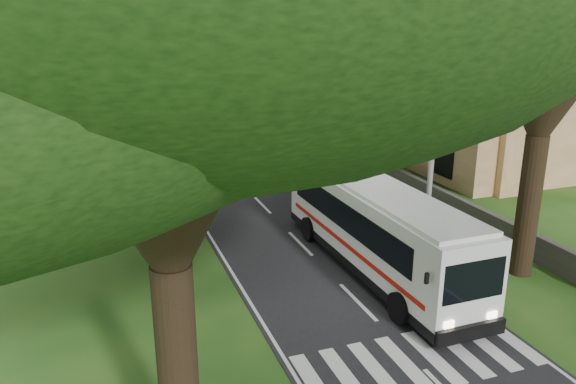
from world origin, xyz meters
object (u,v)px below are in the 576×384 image
coach_bus (375,225)px  pole_near (432,158)px  pole_far (223,75)px  pole_mid (284,99)px  distant_car_c (173,89)px  distant_car_a (183,127)px  pedestrian (184,274)px  church (456,90)px

coach_bus → pole_near: bearing=22.5°
pole_near → pole_far: size_ratio=1.00×
pole_mid → pole_near: bearing=-90.0°
distant_car_c → distant_car_a: bearing=89.0°
pedestrian → church: bearing=-45.8°
church → distant_car_a: church is taller
distant_car_c → pedestrian: (-8.75, -60.59, 0.33)m
coach_bus → distant_car_a: bearing=94.2°
church → distant_car_c: bearing=109.1°
coach_bus → distant_car_c: (0.84, 60.77, -1.35)m
pole_mid → pole_far: size_ratio=1.00×
pole_mid → pole_far: bearing=90.0°
church → pole_mid: bearing=160.2°
pole_far → coach_bus: size_ratio=0.64×
coach_bus → distant_car_a: 31.02m
pole_far → coach_bus: bearing=-94.9°
pole_mid → distant_car_c: bearing=94.0°
distant_car_a → pole_far: bearing=-132.7°
coach_bus → distant_car_a: size_ratio=2.90×
pole_near → distant_car_a: pole_near is taller
pole_near → pole_mid: size_ratio=1.00×
church → pole_mid: (-12.36, 4.45, -0.73)m
pole_near → pole_mid: 20.00m
pedestrian → pole_mid: bearing=-19.4°
church → coach_bus: church is taller
pole_far → distant_car_c: bearing=98.1°
pole_far → pole_near: bearing=-90.0°
coach_bus → church: bearing=46.1°
distant_car_a → distant_car_c: 30.11m
pole_far → distant_car_a: pole_far is taller
pole_near → distant_car_c: 59.39m
distant_car_a → distant_car_c: (3.61, 29.90, -0.13)m
church → pole_near: church is taller
pole_near → distant_car_a: size_ratio=1.84×
pole_far → distant_car_c: size_ratio=1.91×
pole_near → pedestrian: 12.01m
pole_mid → distant_car_c: pole_mid is taller
pole_mid → distant_car_c: 39.47m
pole_near → pole_far: (0.00, 40.00, 0.00)m
coach_bus → pedestrian: size_ratio=6.49×
church → pedestrian: (-23.86, -16.91, -3.94)m
pole_mid → distant_car_c: size_ratio=1.91×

